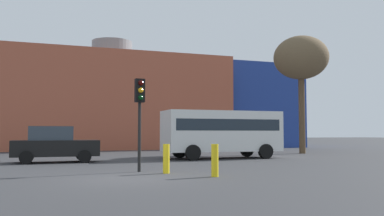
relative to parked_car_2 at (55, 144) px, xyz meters
The scene contains 8 objects.
ground_plane 8.73m from the parked_car_2, 76.10° to the right, with size 200.00×200.00×0.00m, color #38383A.
building_backdrop 20.54m from the parked_car_2, 73.96° to the left, with size 37.52×13.15×10.63m.
parked_car_2 is the anchor object (origin of this frame).
white_bus 9.22m from the parked_car_2, ahead, with size 6.80×2.62×2.72m.
traffic_light_island 7.18m from the parked_car_2, 64.87° to the right, with size 0.37×0.37×3.53m.
bare_tree_0 18.33m from the parked_car_2, 11.92° to the left, with size 3.95×3.95×8.52m.
bollard_yellow_0 10.19m from the parked_car_2, 60.75° to the right, with size 0.24×0.24×1.09m, color yellow.
bollard_yellow_1 8.15m from the parked_car_2, 62.57° to the right, with size 0.24×0.24×1.06m, color yellow.
Camera 1 is at (-2.41, -13.24, 1.46)m, focal length 38.38 mm.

